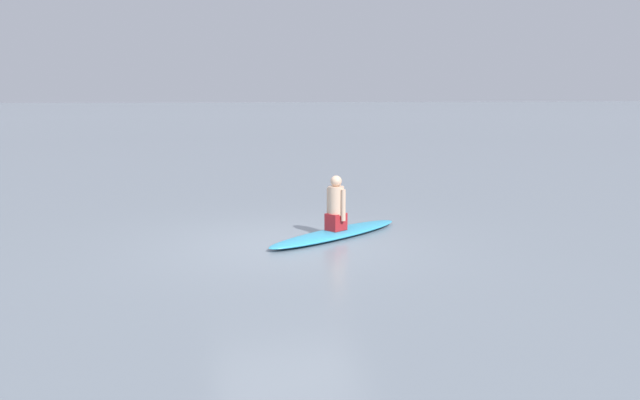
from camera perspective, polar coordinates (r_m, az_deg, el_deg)
The scene contains 3 objects.
ground_plane at distance 10.65m, azimuth -2.91°, elevation -4.02°, with size 400.00×400.00×0.00m, color gray.
surfboard at distance 11.20m, azimuth 1.44°, elevation -3.01°, with size 3.15×0.62×0.12m, color #339EC6.
person_paddler at distance 11.11m, azimuth 1.45°, elevation -0.50°, with size 0.41×0.40×0.97m.
Camera 1 is at (-1.94, -10.17, 2.48)m, focal length 35.62 mm.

